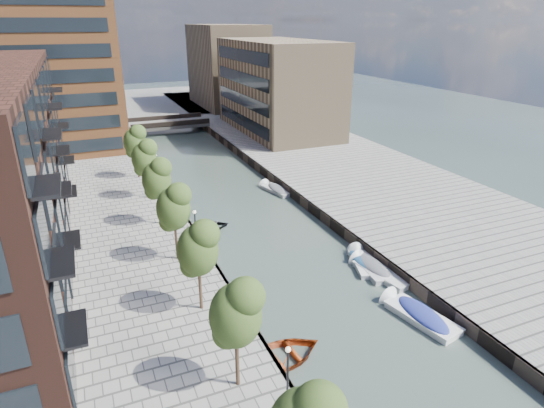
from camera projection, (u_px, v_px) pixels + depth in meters
water at (225, 192)px, 50.83m from camera, size 300.00×300.00×0.00m
quay_right at (348, 170)px, 56.45m from camera, size 20.00×140.00×1.00m
quay_wall_left at (170, 195)px, 48.43m from camera, size 0.25×140.00×1.00m
quay_wall_right at (275, 180)px, 52.86m from camera, size 0.25×140.00×1.00m
far_closure at (144, 103)px, 101.79m from camera, size 80.00×40.00×1.00m
tower at (40, 35)px, 59.95m from camera, size 18.00×18.00×30.00m
tan_block_near at (277, 86)px, 72.38m from camera, size 12.00×25.00×14.00m
tan_block_far at (227, 66)px, 94.17m from camera, size 12.00×20.00×16.00m
bridge at (168, 124)px, 77.58m from camera, size 13.00×6.00×1.30m
tree_1 at (235, 312)px, 21.03m from camera, size 2.50×2.50×5.95m
tree_2 at (197, 247)px, 26.99m from camera, size 2.50×2.50×5.95m
tree_3 at (173, 206)px, 32.96m from camera, size 2.50×2.50×5.95m
tree_4 at (156, 177)px, 38.93m from camera, size 2.50×2.50×5.95m
tree_5 at (144, 156)px, 44.89m from camera, size 2.50×2.50×5.95m
tree_6 at (135, 140)px, 50.86m from camera, size 2.50×2.50×5.95m
lamp_0 at (288, 377)px, 19.62m from camera, size 0.24×0.24×4.12m
lamp_1 at (196, 231)px, 33.25m from camera, size 0.24×0.24×4.12m
lamp_2 at (157, 169)px, 46.89m from camera, size 0.24×0.24×4.12m
sloop_2 at (281, 361)px, 25.60m from camera, size 5.54×4.23×1.07m
sloop_3 at (198, 231)px, 41.36m from camera, size 5.29×4.44×0.94m
sloop_4 at (207, 229)px, 41.72m from camera, size 4.29×3.17×0.86m
motorboat_0 at (416, 314)px, 29.34m from camera, size 2.84×5.58×1.78m
motorboat_1 at (369, 264)px, 35.31m from camera, size 2.30×5.18×1.67m
motorboat_2 at (376, 271)px, 34.59m from camera, size 2.78×5.45×1.73m
motorboat_3 at (362, 261)px, 35.82m from camera, size 2.88×4.84×1.53m
motorboat_4 at (275, 189)px, 51.00m from camera, size 2.63×4.84×1.53m
car at (257, 131)px, 71.73m from camera, size 2.48×3.67×1.16m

